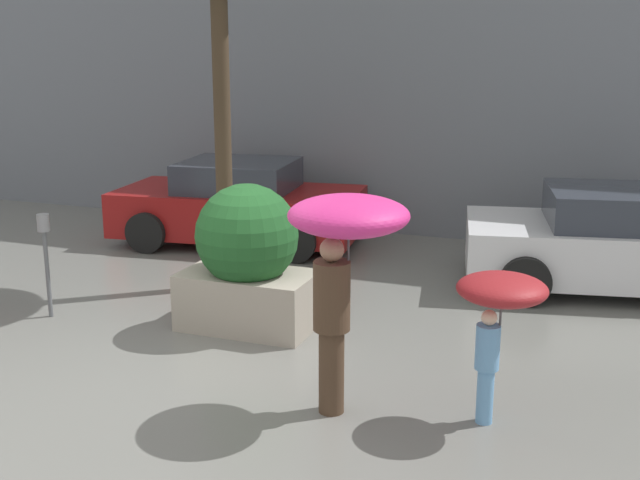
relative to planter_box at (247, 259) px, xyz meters
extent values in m
plane|color=slate|center=(-0.21, -1.43, -0.81)|extent=(40.00, 40.00, 0.00)
cube|color=slate|center=(-0.21, 5.07, 2.19)|extent=(18.00, 0.30, 6.00)
cube|color=#9E9384|center=(0.00, 0.00, -0.49)|extent=(1.48, 0.86, 0.64)
sphere|color=#1E5123|center=(0.00, 0.00, 0.26)|extent=(1.15, 1.15, 1.15)
cylinder|color=#473323|center=(1.59, -1.66, -0.43)|extent=(0.22, 0.22, 0.76)
cylinder|color=#473323|center=(1.59, -1.66, 0.26)|extent=(0.32, 0.32, 0.60)
sphere|color=#997056|center=(1.59, -1.66, 0.66)|extent=(0.21, 0.21, 0.21)
cylinder|color=#4C4C51|center=(1.71, -1.58, 0.62)|extent=(0.02, 0.02, 0.66)
ellipsoid|color=#E02D84|center=(1.71, -1.58, 0.95)|extent=(1.02, 1.02, 0.33)
cylinder|color=#669ED1|center=(2.88, -1.39, -0.56)|extent=(0.14, 0.14, 0.49)
cylinder|color=#669ED1|center=(2.88, -1.39, -0.12)|extent=(0.20, 0.20, 0.39)
sphere|color=beige|center=(2.88, -1.39, 0.14)|extent=(0.13, 0.13, 0.13)
cylinder|color=#4C4C51|center=(2.97, -1.36, 0.14)|extent=(0.02, 0.02, 0.49)
ellipsoid|color=maroon|center=(2.97, -1.36, 0.38)|extent=(0.75, 0.75, 0.24)
cube|color=maroon|center=(-1.82, 3.47, -0.29)|extent=(3.99, 2.26, 0.69)
cube|color=#2D333D|center=(-1.82, 3.47, 0.28)|extent=(1.89, 1.74, 0.46)
cylinder|color=black|center=(-2.88, 2.42, -0.50)|extent=(0.65, 0.29, 0.62)
cylinder|color=black|center=(-3.10, 4.22, -0.50)|extent=(0.65, 0.29, 0.62)
cylinder|color=black|center=(-0.54, 2.71, -0.50)|extent=(0.65, 0.29, 0.62)
cylinder|color=black|center=(-0.76, 4.51, -0.50)|extent=(0.65, 0.29, 0.62)
cube|color=silver|center=(3.77, 2.99, -0.29)|extent=(3.98, 2.49, 0.69)
cube|color=#2D333D|center=(3.77, 2.99, 0.28)|extent=(1.93, 1.83, 0.46)
cylinder|color=black|center=(2.83, 1.88, -0.50)|extent=(0.65, 0.34, 0.62)
cylinder|color=black|center=(2.47, 3.66, -0.50)|extent=(0.65, 0.34, 0.62)
cylinder|color=#423323|center=(-0.94, 1.29, 1.23)|extent=(0.21, 0.21, 4.07)
cylinder|color=#595B60|center=(-2.34, -0.50, -0.29)|extent=(0.05, 0.05, 1.03)
cylinder|color=gray|center=(-2.34, -0.50, 0.33)|extent=(0.14, 0.14, 0.20)
camera|label=1|loc=(3.78, -7.73, 2.37)|focal=45.00mm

